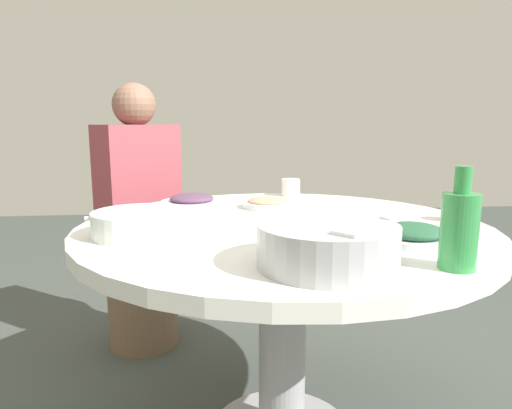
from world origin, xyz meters
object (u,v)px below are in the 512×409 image
object	(u,v)px
round_dining_table	(283,268)
rice_bowl	(327,244)
dish_shrimp	(267,203)
tea_cup_near	(453,213)
tea_cup_far	(291,187)
soup_bowl	(139,224)
green_bottle	(459,228)
dish_greens	(413,235)
diner_left	(138,183)
stool_for_diner_left	(143,298)
dish_eggplant	(192,201)

from	to	relation	value
round_dining_table	rice_bowl	xyz separation A→B (m)	(0.02, -0.42, 0.19)
round_dining_table	dish_shrimp	xyz separation A→B (m)	(-0.01, 0.29, 0.15)
tea_cup_near	tea_cup_far	size ratio (longest dim) A/B	0.97
soup_bowl	green_bottle	xyz separation A→B (m)	(0.71, -0.37, 0.06)
soup_bowl	dish_greens	world-z (taller)	soup_bowl
dish_shrimp	green_bottle	distance (m)	0.82
dish_greens	rice_bowl	bearing A→B (deg)	-147.47
diner_left	green_bottle	bearing A→B (deg)	-55.44
round_dining_table	stool_for_diner_left	world-z (taller)	round_dining_table
tea_cup_near	stool_for_diner_left	size ratio (longest dim) A/B	0.16
round_dining_table	diner_left	world-z (taller)	diner_left
dish_eggplant	diner_left	bearing A→B (deg)	122.64
dish_eggplant	stool_for_diner_left	bearing A→B (deg)	122.64
soup_bowl	tea_cup_near	world-z (taller)	soup_bowl
tea_cup_near	diner_left	bearing A→B (deg)	145.39
stool_for_diner_left	dish_eggplant	bearing A→B (deg)	-57.36
dish_eggplant	tea_cup_near	bearing A→B (deg)	-22.95
rice_bowl	green_bottle	bearing A→B (deg)	-9.55
tea_cup_near	diner_left	size ratio (longest dim) A/B	0.10
diner_left	stool_for_diner_left	bearing A→B (deg)	90.00
soup_bowl	green_bottle	size ratio (longest dim) A/B	1.24
dish_eggplant	tea_cup_far	world-z (taller)	tea_cup_far
diner_left	round_dining_table	bearing A→B (deg)	-53.87
tea_cup_near	stool_for_diner_left	world-z (taller)	tea_cup_near
dish_greens	diner_left	xyz separation A→B (m)	(-0.84, 0.99, 0.02)
soup_bowl	dish_shrimp	distance (m)	0.56
dish_greens	diner_left	distance (m)	1.30
round_dining_table	stool_for_diner_left	bearing A→B (deg)	126.13
tea_cup_near	tea_cup_far	xyz separation A→B (m)	(-0.42, 0.55, 0.01)
round_dining_table	stool_for_diner_left	size ratio (longest dim) A/B	2.73
dish_eggplant	green_bottle	size ratio (longest dim) A/B	1.06
green_bottle	tea_cup_near	size ratio (longest dim) A/B	2.92
dish_shrimp	dish_eggplant	world-z (taller)	dish_eggplant
rice_bowl	dish_eggplant	world-z (taller)	rice_bowl
tea_cup_far	stool_for_diner_left	bearing A→B (deg)	162.96
stool_for_diner_left	dish_greens	bearing A→B (deg)	-49.77
rice_bowl	soup_bowl	world-z (taller)	rice_bowl
diner_left	dish_shrimp	bearing A→B (deg)	-40.79
round_dining_table	dish_greens	xyz separation A→B (m)	(0.30, -0.25, 0.16)
soup_bowl	diner_left	xyz separation A→B (m)	(-0.13, 0.84, 0.00)
dish_shrimp	dish_eggplant	size ratio (longest dim) A/B	0.83
dish_shrimp	tea_cup_near	world-z (taller)	tea_cup_near
green_bottle	stool_for_diner_left	size ratio (longest dim) A/B	0.48
green_bottle	tea_cup_near	xyz separation A→B (m)	(0.25, 0.46, -0.06)
dish_shrimp	dish_greens	distance (m)	0.62
dish_shrimp	stool_for_diner_left	bearing A→B (deg)	139.21
dish_shrimp	stool_for_diner_left	size ratio (longest dim) A/B	0.42
round_dining_table	tea_cup_near	xyz separation A→B (m)	(0.54, -0.01, 0.16)
rice_bowl	diner_left	world-z (taller)	diner_left
rice_bowl	stool_for_diner_left	size ratio (longest dim) A/B	0.67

